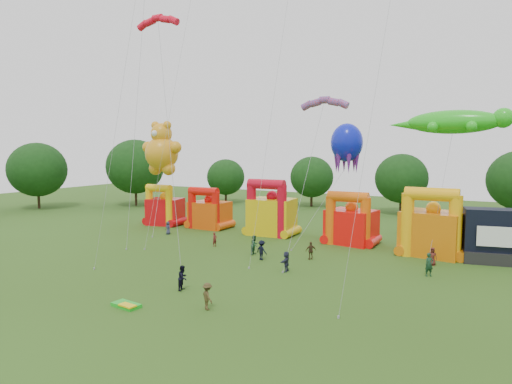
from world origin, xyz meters
The scene contains 24 objects.
ground centered at (0.00, 0.00, 0.00)m, with size 160.00×160.00×0.00m, color #2C4A14.
tree_ring centered at (-1.16, 0.61, 6.26)m, with size 121.78×123.86×12.07m.
bouncy_castle_0 centered at (-18.63, 28.59, 2.16)m, with size 5.13×4.48×5.63m.
bouncy_castle_1 centered at (-11.85, 29.39, 2.09)m, with size 4.95×4.06×5.47m.
bouncy_castle_2 centered at (-2.52, 29.07, 2.59)m, with size 5.56×4.62×6.84m.
bouncy_castle_3 centered at (7.55, 28.50, 2.24)m, with size 5.54×4.75×5.88m.
bouncy_castle_4 centered at (16.16, 26.93, 2.57)m, with size 6.14×5.23×6.78m.
stage_trailer centered at (22.78, 27.01, 2.41)m, with size 8.10×4.23×5.00m.
teddy_bear_kite centered at (-16.12, 24.80, 6.82)m, with size 6.02×7.61×14.04m.
gecko_kite centered at (17.04, 28.65, 9.17)m, with size 11.78×8.57×14.47m.
octopus_kite centered at (4.69, 28.88, 5.80)m, with size 4.38×12.51×13.50m.
parafoil_kites centered at (-7.00, 15.34, 12.26)m, with size 24.96×11.65×29.19m.
diamond_kites centered at (-0.14, 13.90, 14.70)m, with size 26.35×15.46×33.67m.
folded_kite_bundle centered at (0.42, 1.79, 0.14)m, with size 2.11×1.29×0.31m.
spectator_0 centered at (-13.64, 23.26, 0.79)m, with size 0.78×0.51×1.59m, color #2A2E46.
spectator_1 centered at (-4.81, 20.21, 0.76)m, with size 0.56×0.36×1.52m, color #591A19.
spectator_2 centered at (0.74, 18.95, 0.96)m, with size 0.94×0.73×1.93m, color #1C462A.
spectator_3 centered at (2.37, 17.37, 0.94)m, with size 1.21×0.70×1.87m, color black.
spectator_4 centered at (6.37, 19.73, 0.86)m, with size 1.01×0.42×1.72m, color #432F1A.
spectator_5 centered at (6.09, 14.78, 0.88)m, with size 1.62×0.52×1.75m, color #282A42.
spectator_6 centered at (16.76, 22.88, 0.82)m, with size 0.80×0.52×1.64m, color #511D17.
spectator_7 centered at (17.00, 19.06, 0.97)m, with size 0.71×0.46×1.94m, color #163721.
spectator_8 centered at (1.47, 6.52, 0.93)m, with size 0.91×0.71×1.86m, color black.
spectator_9 centered at (5.42, 3.97, 0.89)m, with size 1.15×0.66×1.79m, color #403519.
Camera 1 is at (21.93, -19.89, 10.51)m, focal length 32.00 mm.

